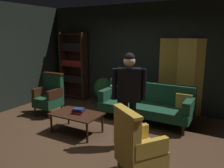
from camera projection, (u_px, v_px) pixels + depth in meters
ground_plane at (92, 139)px, 4.42m from camera, size 10.00×10.00×0.00m
back_wall at (142, 57)px, 6.20m from camera, size 7.20×0.10×2.80m
side_wall_left at (11, 57)px, 6.07m from camera, size 0.10×3.60×2.80m
folding_screen at (186, 76)px, 5.62m from camera, size 1.26×0.42×1.90m
bookshelf at (74, 64)px, 7.09m from camera, size 0.90×0.32×2.05m
velvet_couch at (146, 102)px, 5.30m from camera, size 2.12×0.78×0.88m
coffee_table at (77, 115)px, 4.65m from camera, size 1.00×0.64×0.42m
armchair_gilt_accent at (137, 146)px, 3.14m from camera, size 0.81×0.81×1.04m
armchair_wing_left at (50, 95)px, 5.75m from camera, size 0.60×0.58×1.04m
standing_figure at (129, 92)px, 3.94m from camera, size 0.54×0.37×1.70m
potted_plant at (103, 90)px, 6.37m from camera, size 0.52×0.52×0.81m
book_red_leather at (79, 112)px, 4.64m from camera, size 0.24×0.23×0.04m
book_black_cloth at (78, 111)px, 4.63m from camera, size 0.26×0.22×0.04m
book_navy_cloth at (78, 109)px, 4.62m from camera, size 0.23×0.20×0.03m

